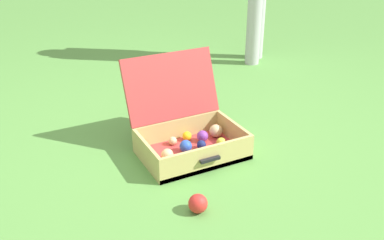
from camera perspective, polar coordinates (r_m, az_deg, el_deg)
ground_plane at (r=2.37m, az=-0.33°, el=-4.57°), size 16.00×16.00×0.00m
open_suitcase at (r=2.36m, az=-0.63°, el=-1.50°), size 0.54×0.54×0.49m
stray_ball_on_grass at (r=1.93m, az=0.79°, el=-10.91°), size 0.09×0.09×0.09m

